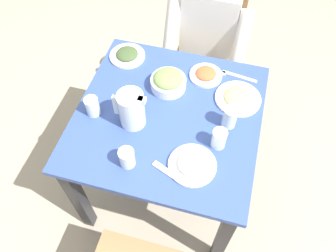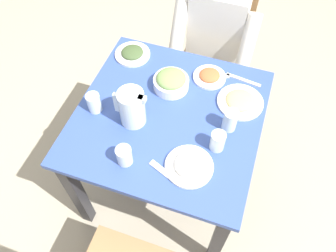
% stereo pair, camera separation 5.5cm
% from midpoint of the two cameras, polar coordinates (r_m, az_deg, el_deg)
% --- Properties ---
extents(ground_plane, '(8.00, 8.00, 0.00)m').
position_cam_midpoint_polar(ground_plane, '(2.24, -0.70, -9.32)').
color(ground_plane, '#9E937F').
extents(dining_table, '(0.88, 0.88, 0.73)m').
position_cam_midpoint_polar(dining_table, '(1.71, -0.91, -0.56)').
color(dining_table, '#334C99').
rests_on(dining_table, ground_plane).
extents(chair_near, '(0.40, 0.40, 0.90)m').
position_cam_midpoint_polar(chair_near, '(2.31, 6.44, 14.01)').
color(chair_near, '#997047').
rests_on(chair_near, ground_plane).
extents(diner_near, '(0.48, 0.53, 1.19)m').
position_cam_midpoint_polar(diner_near, '(2.06, 5.63, 13.49)').
color(diner_near, silver).
rests_on(diner_near, ground_plane).
extents(water_pitcher, '(0.16, 0.12, 0.19)m').
position_cam_midpoint_polar(water_pitcher, '(1.52, -7.28, 2.83)').
color(water_pitcher, silver).
rests_on(water_pitcher, dining_table).
extents(salad_bowl, '(0.18, 0.18, 0.09)m').
position_cam_midpoint_polar(salad_bowl, '(1.69, -0.88, 7.62)').
color(salad_bowl, white).
rests_on(salad_bowl, dining_table).
extents(plate_fries, '(0.23, 0.23, 0.04)m').
position_cam_midpoint_polar(plate_fries, '(1.68, 10.98, 4.73)').
color(plate_fries, white).
rests_on(plate_fries, dining_table).
extents(plate_dolmas, '(0.19, 0.19, 0.04)m').
position_cam_midpoint_polar(plate_dolmas, '(1.87, -7.82, 11.92)').
color(plate_dolmas, white).
rests_on(plate_dolmas, dining_table).
extents(plate_yoghurt, '(0.21, 0.21, 0.05)m').
position_cam_midpoint_polar(plate_yoghurt, '(1.44, 3.10, -6.55)').
color(plate_yoghurt, white).
rests_on(plate_yoghurt, dining_table).
extents(plate_rice_curry, '(0.17, 0.17, 0.04)m').
position_cam_midpoint_polar(plate_rice_curry, '(1.76, 5.60, 8.74)').
color(plate_rice_curry, white).
rests_on(plate_rice_curry, dining_table).
extents(water_glass_center, '(0.07, 0.07, 0.10)m').
position_cam_midpoint_polar(water_glass_center, '(1.62, -13.72, 3.26)').
color(water_glass_center, silver).
rests_on(water_glass_center, dining_table).
extents(water_glass_far_right, '(0.07, 0.07, 0.11)m').
position_cam_midpoint_polar(water_glass_far_right, '(1.55, 9.51, 1.47)').
color(water_glass_far_right, silver).
rests_on(water_glass_far_right, dining_table).
extents(water_glass_far_left, '(0.07, 0.07, 0.10)m').
position_cam_midpoint_polar(water_glass_far_left, '(1.48, 7.66, -2.17)').
color(water_glass_far_left, silver).
rests_on(water_glass_far_left, dining_table).
extents(water_glass_near_right, '(0.07, 0.07, 0.09)m').
position_cam_midpoint_polar(water_glass_near_right, '(1.44, -8.11, -5.41)').
color(water_glass_near_right, silver).
rests_on(water_glass_near_right, dining_table).
extents(fork_near, '(0.17, 0.07, 0.01)m').
position_cam_midpoint_polar(fork_near, '(1.79, 6.18, 8.93)').
color(fork_near, silver).
rests_on(fork_near, dining_table).
extents(knife_near, '(0.19, 0.04, 0.01)m').
position_cam_midpoint_polar(knife_near, '(1.79, 11.25, 8.22)').
color(knife_near, silver).
rests_on(knife_near, dining_table).
extents(fork_far, '(0.17, 0.09, 0.01)m').
position_cam_midpoint_polar(fork_far, '(1.44, -0.86, -8.10)').
color(fork_far, silver).
rests_on(fork_far, dining_table).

